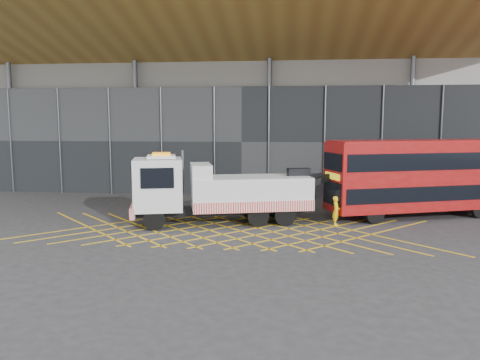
# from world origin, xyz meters

# --- Properties ---
(ground_plane) EXTENTS (120.00, 120.00, 0.00)m
(ground_plane) POSITION_xyz_m (0.00, 0.00, 0.00)
(ground_plane) COLOR #2B2B2D
(road_markings) EXTENTS (21.56, 7.16, 0.01)m
(road_markings) POSITION_xyz_m (2.40, 0.00, 0.01)
(road_markings) COLOR gold
(road_markings) RESTS_ON ground_plane
(construction_building) EXTENTS (55.00, 23.97, 18.00)m
(construction_building) POSITION_xyz_m (1.92, 18.40, 8.98)
(construction_building) COLOR gray
(construction_building) RESTS_ON ground_plane
(recovery_truck) EXTENTS (11.19, 5.04, 3.91)m
(recovery_truck) POSITION_xyz_m (1.69, 1.62, 1.81)
(recovery_truck) COLOR black
(recovery_truck) RESTS_ON ground_plane
(bus_towed) EXTENTS (11.06, 6.06, 4.43)m
(bus_towed) POSITION_xyz_m (13.03, 4.72, 2.46)
(bus_towed) COLOR maroon
(bus_towed) RESTS_ON ground_plane
(worker) EXTENTS (0.47, 0.63, 1.56)m
(worker) POSITION_xyz_m (8.07, 1.85, 0.78)
(worker) COLOR yellow
(worker) RESTS_ON ground_plane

